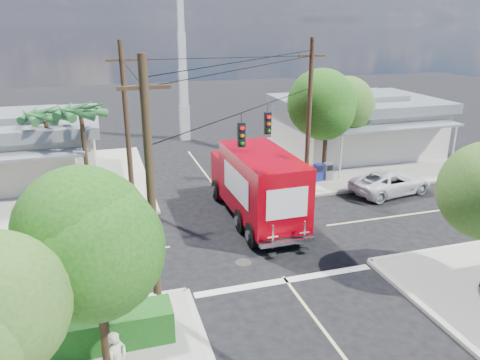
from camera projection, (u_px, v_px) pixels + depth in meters
name	position (u px, v px, depth m)	size (l,w,h in m)	color
ground	(252.00, 236.00, 22.65)	(120.00, 120.00, 0.00)	black
sidewalk_ne	(343.00, 157.00, 35.48)	(14.12, 14.12, 0.14)	gray
sidewalk_nw	(34.00, 185.00, 29.46)	(14.12, 14.12, 0.14)	gray
road_markings	(262.00, 249.00, 21.32)	(32.00, 32.00, 0.01)	beige
building_ne	(356.00, 123.00, 36.19)	(11.80, 10.20, 4.50)	silver
building_nw	(13.00, 147.00, 29.88)	(10.80, 10.20, 4.30)	beige
radio_tower	(183.00, 74.00, 39.05)	(0.80, 0.80, 17.00)	silver
tree_sw_front	(95.00, 240.00, 12.49)	(3.88, 3.78, 6.03)	#422D1C
tree_ne_front	(328.00, 107.00, 29.22)	(4.21, 4.14, 6.66)	#422D1C
tree_ne_back	(347.00, 108.00, 32.11)	(3.77, 3.66, 5.82)	#422D1C
palm_nw_front	(81.00, 113.00, 25.72)	(3.01, 3.08, 5.59)	#422D1C
palm_nw_back	(45.00, 117.00, 26.65)	(3.01, 3.08, 5.19)	#422D1C
utility_poles	(211.00, 136.00, 22.15)	(12.00, 10.68, 9.00)	#473321
picket_fence	(79.00, 319.00, 15.21)	(5.94, 0.06, 1.00)	silver
hedge_sw	(72.00, 335.00, 14.43)	(6.20, 1.20, 1.10)	#144612
vending_boxes	(318.00, 172.00, 29.84)	(1.90, 0.50, 1.10)	#A9231B
delivery_truck	(257.00, 185.00, 23.95)	(2.90, 8.77, 3.77)	black
parked_car	(391.00, 182.00, 27.95)	(2.33, 5.05, 1.40)	silver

